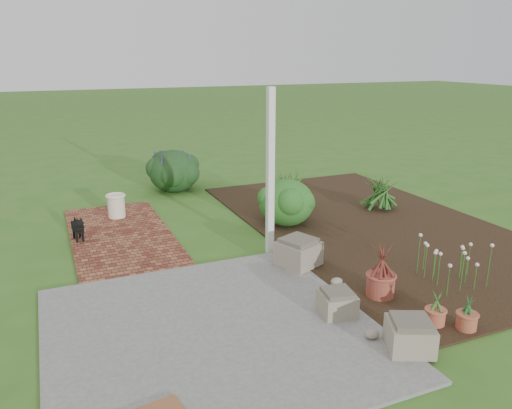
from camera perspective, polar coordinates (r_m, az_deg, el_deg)
name	(u,v)px	position (r m, az deg, el deg)	size (l,w,h in m)	color
ground	(254,258)	(7.54, -0.20, -6.08)	(80.00, 80.00, 0.00)	#356720
concrete_patio	(212,330)	(5.67, -5.06, -14.15)	(3.50, 3.50, 0.04)	slate
brick_path	(121,235)	(8.71, -15.19, -3.35)	(1.60, 3.50, 0.04)	#5D261D
garden_bed	(372,225)	(9.12, 13.15, -2.31)	(4.00, 7.00, 0.03)	black
veranda_post	(270,173)	(7.35, 1.64, 3.57)	(0.10, 0.10, 2.50)	white
stone_trough_near	(410,336)	(5.46, 17.17, -14.19)	(0.44, 0.44, 0.29)	gray
stone_trough_mid	(337,304)	(5.95, 9.25, -11.12)	(0.38, 0.38, 0.26)	#716B58
stone_trough_far	(298,253)	(7.16, 4.86, -5.58)	(0.51, 0.51, 0.34)	gray
black_dog	(78,227)	(8.51, -19.68, -2.41)	(0.18, 0.46, 0.40)	black
cream_ceramic_urn	(116,206)	(9.54, -15.68, -0.17)	(0.31, 0.31, 0.42)	beige
evergreen_shrub	(286,201)	(8.82, 3.49, 0.39)	(0.98, 0.98, 0.83)	#1D4111
agapanthus_clump_back	(380,189)	(9.91, 14.00, 1.71)	(0.91, 0.91, 0.82)	#0A370E
agapanthus_clump_front	(290,185)	(9.72, 3.85, 2.19)	(1.03, 1.03, 0.92)	#113711
pink_flower_patch	(450,259)	(7.17, 21.31, -5.78)	(0.91, 0.91, 0.58)	#113D0F
terracotta_pot_bronze	(380,285)	(6.49, 14.03, -8.92)	(0.35, 0.35, 0.28)	#974233
terracotta_pot_small_left	(435,316)	(6.05, 19.80, -11.95)	(0.22, 0.22, 0.18)	#B7563E
terracotta_pot_small_right	(467,321)	(6.08, 22.94, -12.15)	(0.22, 0.22, 0.19)	#A65038
purple_flowering_bush	(174,170)	(11.23, -9.38, 3.91)	(1.11, 1.11, 0.94)	black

